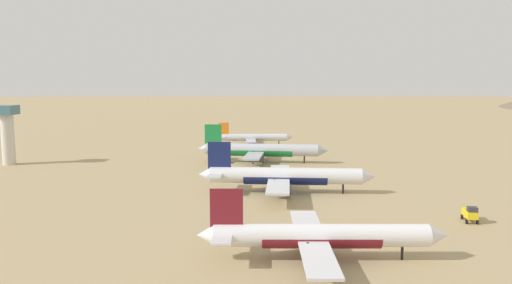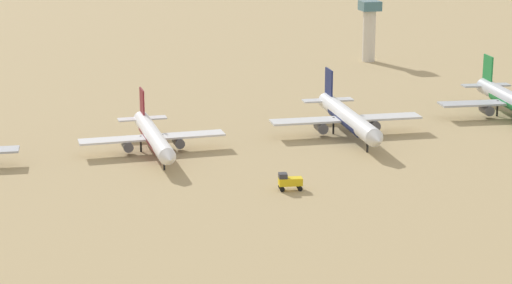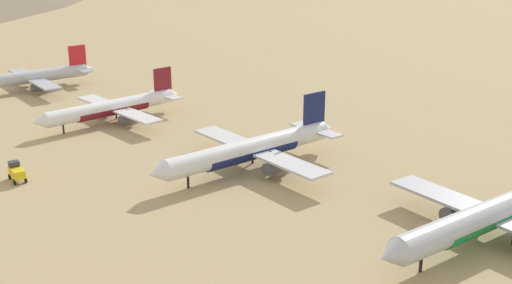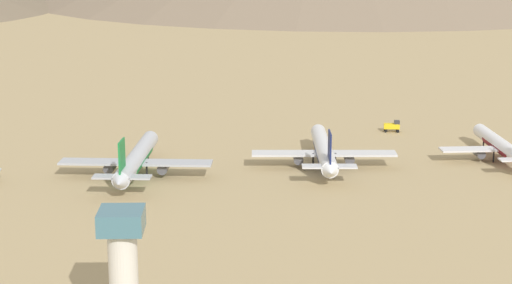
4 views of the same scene
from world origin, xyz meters
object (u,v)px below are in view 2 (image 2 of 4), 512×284
parked_jet_1 (153,136)px  control_tower (369,27)px  service_truck (289,181)px  parked_jet_2 (348,118)px  parked_jet_3 (512,101)px

parked_jet_1 → control_tower: control_tower is taller
service_truck → control_tower: size_ratio=0.24×
parked_jet_2 → parked_jet_3: (-8.43, 52.46, 0.09)m
control_tower → parked_jet_3: bearing=5.2°
service_truck → control_tower: control_tower is taller
parked_jet_2 → control_tower: 114.44m
parked_jet_1 → parked_jet_2: bearing=96.0°
parked_jet_1 → parked_jet_3: (-13.97, 105.34, 0.62)m
parked_jet_2 → service_truck: (42.27, -27.62, -2.81)m
parked_jet_2 → parked_jet_1: bearing=-84.0°
parked_jet_1 → control_tower: bearing=139.0°
service_truck → parked_jet_2: bearing=146.8°
parked_jet_1 → control_tower: (-111.01, 96.55, 8.70)m
control_tower → service_truck: bearing=-25.8°
parked_jet_2 → control_tower: control_tower is taller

